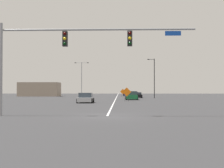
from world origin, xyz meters
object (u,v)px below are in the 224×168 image
object	(u,v)px
street_lamp_near_right	(82,76)
car_white_far	(134,94)
car_blue_near	(127,94)
car_black_distant	(137,95)
street_lamp_far_right	(154,77)
construction_sign_left_shoulder	(123,92)
construction_sign_median_far	(127,93)
car_silver_passing	(86,98)
traffic_signal_assembly	(68,45)
car_green_mid	(132,96)

from	to	relation	value
street_lamp_near_right	car_white_far	distance (m)	14.18
car_blue_near	car_black_distant	xyz separation A→B (m)	(1.80, -18.79, -0.06)
street_lamp_far_right	street_lamp_near_right	bearing A→B (deg)	143.72
construction_sign_left_shoulder	construction_sign_median_far	bearing A→B (deg)	-89.20
construction_sign_median_far	street_lamp_far_right	bearing A→B (deg)	69.38
car_blue_near	car_white_far	size ratio (longest dim) A/B	0.92
car_white_far	car_silver_passing	bearing A→B (deg)	-105.16
car_blue_near	traffic_signal_assembly	bearing A→B (deg)	-95.06
car_blue_near	car_silver_passing	xyz separation A→B (m)	(-6.69, -42.76, 0.01)
traffic_signal_assembly	car_black_distant	size ratio (longest dim) A/B	3.13
construction_sign_median_far	car_silver_passing	bearing A→B (deg)	-139.09
traffic_signal_assembly	car_green_mid	world-z (taller)	traffic_signal_assembly
construction_sign_left_shoulder	construction_sign_median_far	distance (m)	27.22
car_blue_near	car_green_mid	xyz separation A→B (m)	(0.10, -30.87, 0.06)
traffic_signal_assembly	construction_sign_left_shoulder	size ratio (longest dim) A/B	6.93
street_lamp_far_right	car_black_distant	xyz separation A→B (m)	(-3.27, 3.06, -3.92)
car_white_far	construction_sign_median_far	bearing A→B (deg)	-95.31
street_lamp_near_right	construction_sign_median_far	xyz separation A→B (m)	(10.73, -28.17, -3.74)
street_lamp_far_right	traffic_signal_assembly	bearing A→B (deg)	-104.53
construction_sign_median_far	car_white_far	distance (m)	24.93
construction_sign_left_shoulder	car_green_mid	world-z (taller)	construction_sign_left_shoulder
car_blue_near	car_green_mid	bearing A→B (deg)	-89.82
construction_sign_left_shoulder	car_white_far	size ratio (longest dim) A/B	0.47
construction_sign_left_shoulder	car_white_far	distance (m)	3.65
construction_sign_median_far	street_lamp_near_right	bearing A→B (deg)	110.84
construction_sign_median_far	car_white_far	xyz separation A→B (m)	(2.31, 24.81, -0.73)
car_white_far	traffic_signal_assembly	bearing A→B (deg)	-97.93
traffic_signal_assembly	construction_sign_left_shoulder	world-z (taller)	traffic_signal_assembly
car_blue_near	car_green_mid	distance (m)	30.87
construction_sign_left_shoulder	street_lamp_far_right	bearing A→B (deg)	-60.62
street_lamp_far_right	car_green_mid	size ratio (longest dim) A/B	2.02
car_green_mid	car_black_distant	size ratio (longest dim) A/B	0.93
car_white_far	car_black_distant	xyz separation A→B (m)	(0.41, -5.84, -0.04)
traffic_signal_assembly	car_white_far	xyz separation A→B (m)	(6.96, 49.96, -4.31)
car_blue_near	street_lamp_near_right	bearing A→B (deg)	-140.54
street_lamp_near_right	car_black_distant	distance (m)	16.90
car_silver_passing	car_green_mid	bearing A→B (deg)	60.29
car_silver_passing	car_black_distant	size ratio (longest dim) A/B	0.93
traffic_signal_assembly	car_blue_near	xyz separation A→B (m)	(5.57, 62.91, -4.29)
car_black_distant	car_green_mid	bearing A→B (deg)	-98.01
construction_sign_left_shoulder	construction_sign_median_far	xyz separation A→B (m)	(0.38, -27.21, 0.14)
street_lamp_far_right	car_green_mid	xyz separation A→B (m)	(-4.97, -9.02, -3.80)
street_lamp_far_right	car_white_far	size ratio (longest dim) A/B	1.95
street_lamp_near_right	car_black_distant	xyz separation A→B (m)	(13.44, -9.21, -4.51)
street_lamp_near_right	construction_sign_median_far	bearing A→B (deg)	-69.16
car_green_mid	street_lamp_near_right	bearing A→B (deg)	118.88
traffic_signal_assembly	street_lamp_near_right	world-z (taller)	street_lamp_near_right
car_blue_near	car_black_distant	distance (m)	18.88
traffic_signal_assembly	street_lamp_far_right	world-z (taller)	street_lamp_far_right
car_white_far	construction_sign_left_shoulder	bearing A→B (deg)	138.15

